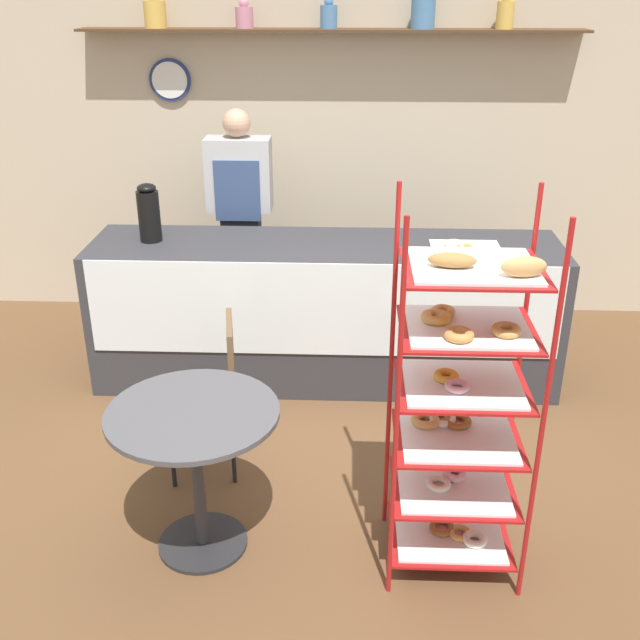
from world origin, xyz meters
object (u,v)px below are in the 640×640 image
person_worker (241,218)px  cafe_chair (215,380)px  donut_tray_counter (467,247)px  cafe_table (195,445)px  coffee_carafe (149,213)px  pastry_rack (460,405)px

person_worker → cafe_chair: size_ratio=1.91×
cafe_chair → donut_tray_counter: 1.81m
cafe_table → coffee_carafe: coffee_carafe is taller
cafe_chair → coffee_carafe: coffee_carafe is taller
cafe_chair → donut_tray_counter: (1.44, 1.01, 0.42)m
pastry_rack → donut_tray_counter: size_ratio=4.02×
pastry_rack → donut_tray_counter: bearing=81.6°
pastry_rack → donut_tray_counter: (0.25, 1.68, 0.14)m
pastry_rack → person_worker: size_ratio=1.03×
cafe_table → coffee_carafe: (-0.60, 1.75, 0.56)m
pastry_rack → cafe_chair: pastry_rack is taller
pastry_rack → coffee_carafe: (-1.77, 1.78, 0.31)m
cafe_chair → donut_tray_counter: donut_tray_counter is taller
person_worker → donut_tray_counter: 1.68m
donut_tray_counter → cafe_chair: bearing=-144.9°
cafe_table → cafe_chair: cafe_chair is taller
pastry_rack → cafe_chair: (-1.19, 0.67, -0.28)m
cafe_table → coffee_carafe: size_ratio=2.08×
cafe_chair → coffee_carafe: (-0.58, 1.10, 0.59)m
coffee_carafe → donut_tray_counter: coffee_carafe is taller
cafe_chair → coffee_carafe: 1.38m
person_worker → coffee_carafe: size_ratio=4.51×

